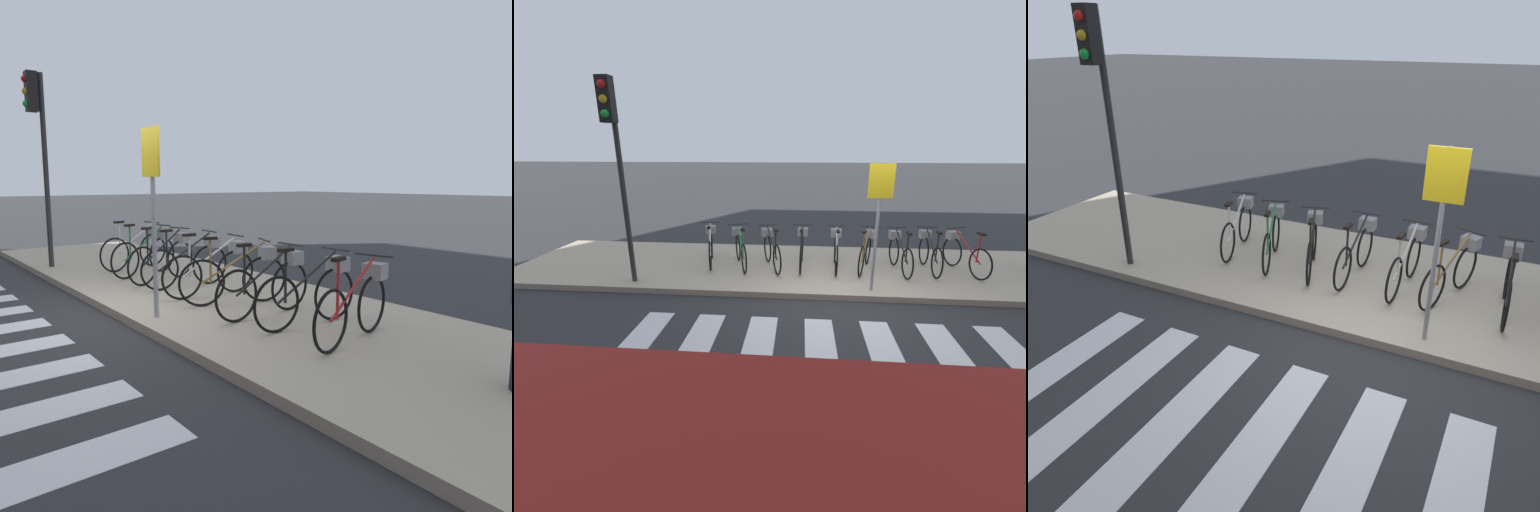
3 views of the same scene
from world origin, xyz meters
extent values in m
plane|color=#2D2D30|center=(0.00, 0.00, 0.00)|extent=(120.00, 120.00, 0.00)
cube|color=#B7A88E|center=(0.00, 1.64, 0.06)|extent=(14.71, 3.29, 0.12)
torus|color=black|center=(-2.77, 1.13, 0.45)|extent=(0.18, 0.66, 0.67)
torus|color=black|center=(-2.97, 2.02, 0.45)|extent=(0.18, 0.66, 0.67)
cylinder|color=silver|center=(-2.87, 1.57, 0.72)|extent=(0.24, 0.91, 0.56)
cylinder|color=silver|center=(-2.80, 1.25, 0.75)|extent=(0.04, 0.04, 0.60)
cube|color=black|center=(-2.80, 1.25, 1.07)|extent=(0.11, 0.21, 0.04)
cylinder|color=#262626|center=(-2.97, 2.02, 1.02)|extent=(0.45, 0.12, 0.02)
cube|color=gray|center=(-2.98, 2.07, 0.83)|extent=(0.28, 0.25, 0.18)
torus|color=black|center=(-1.99, 1.01, 0.45)|extent=(0.24, 0.64, 0.67)
torus|color=black|center=(-2.27, 1.87, 0.45)|extent=(0.24, 0.64, 0.67)
cylinder|color=#267238|center=(-2.13, 1.44, 0.72)|extent=(0.32, 0.89, 0.56)
cylinder|color=#267238|center=(-2.03, 1.12, 0.75)|extent=(0.04, 0.04, 0.60)
cube|color=black|center=(-2.03, 1.12, 1.07)|extent=(0.13, 0.21, 0.04)
cylinder|color=#262626|center=(-2.27, 1.87, 1.02)|extent=(0.44, 0.17, 0.02)
cube|color=gray|center=(-2.29, 1.92, 0.83)|extent=(0.29, 0.27, 0.18)
torus|color=black|center=(-1.27, 1.00, 0.45)|extent=(0.24, 0.64, 0.67)
torus|color=black|center=(-1.56, 1.86, 0.45)|extent=(0.24, 0.64, 0.67)
cylinder|color=black|center=(-1.41, 1.43, 0.72)|extent=(0.32, 0.89, 0.56)
cylinder|color=black|center=(-1.31, 1.11, 0.75)|extent=(0.04, 0.04, 0.60)
cube|color=black|center=(-1.31, 1.11, 1.07)|extent=(0.13, 0.21, 0.04)
cylinder|color=#262626|center=(-1.56, 1.86, 1.02)|extent=(0.44, 0.17, 0.02)
cube|color=gray|center=(-1.57, 1.91, 0.83)|extent=(0.29, 0.27, 0.18)
torus|color=black|center=(-0.76, 1.06, 0.45)|extent=(0.06, 0.67, 0.67)
torus|color=black|center=(-0.73, 1.97, 0.45)|extent=(0.06, 0.67, 0.67)
cylinder|color=black|center=(-0.74, 1.51, 0.72)|extent=(0.07, 0.93, 0.56)
cylinder|color=black|center=(-0.76, 1.18, 0.75)|extent=(0.03, 0.03, 0.60)
cube|color=black|center=(-0.76, 1.18, 1.07)|extent=(0.08, 0.20, 0.04)
cylinder|color=#262626|center=(-0.73, 1.97, 1.02)|extent=(0.46, 0.04, 0.02)
cube|color=gray|center=(-0.73, 2.02, 0.83)|extent=(0.25, 0.21, 0.18)
torus|color=black|center=(0.00, 1.03, 0.45)|extent=(0.08, 0.67, 0.67)
torus|color=black|center=(0.06, 1.94, 0.45)|extent=(0.08, 0.67, 0.67)
cylinder|color=beige|center=(0.03, 1.48, 0.72)|extent=(0.09, 0.93, 0.56)
cylinder|color=beige|center=(0.01, 1.15, 0.75)|extent=(0.03, 0.03, 0.60)
cube|color=black|center=(0.01, 1.15, 1.07)|extent=(0.08, 0.20, 0.04)
cylinder|color=#262626|center=(0.06, 1.94, 1.02)|extent=(0.46, 0.05, 0.02)
cube|color=gray|center=(0.06, 1.99, 0.83)|extent=(0.25, 0.21, 0.18)
torus|color=black|center=(0.52, 1.04, 0.45)|extent=(0.25, 0.64, 0.67)
torus|color=black|center=(0.82, 1.90, 0.45)|extent=(0.25, 0.64, 0.67)
cylinder|color=olive|center=(0.67, 1.47, 0.72)|extent=(0.33, 0.89, 0.56)
cylinder|color=olive|center=(0.56, 1.16, 0.75)|extent=(0.04, 0.04, 0.60)
cube|color=black|center=(0.56, 1.16, 1.07)|extent=(0.13, 0.21, 0.04)
cylinder|color=#262626|center=(0.82, 1.90, 1.02)|extent=(0.44, 0.17, 0.02)
cube|color=gray|center=(0.83, 1.95, 0.83)|extent=(0.29, 0.27, 0.18)
torus|color=black|center=(1.45, 0.96, 0.45)|extent=(0.07, 0.67, 0.67)
torus|color=black|center=(1.40, 1.88, 0.45)|extent=(0.07, 0.67, 0.67)
cylinder|color=black|center=(1.42, 1.42, 0.72)|extent=(0.08, 0.93, 0.56)
cylinder|color=black|center=(1.44, 1.09, 0.75)|extent=(0.03, 0.03, 0.60)
cube|color=black|center=(1.44, 1.09, 1.07)|extent=(0.08, 0.20, 0.04)
cylinder|color=#262626|center=(1.40, 1.88, 1.02)|extent=(0.46, 0.05, 0.02)
cube|color=gray|center=(1.40, 1.93, 0.83)|extent=(0.25, 0.21, 0.18)
torus|color=black|center=(2.08, 1.07, 0.45)|extent=(0.06, 0.67, 0.67)
torus|color=black|center=(2.11, 1.99, 0.45)|extent=(0.06, 0.67, 0.67)
cylinder|color=black|center=(2.09, 1.53, 0.72)|extent=(0.06, 0.93, 0.56)
cylinder|color=black|center=(2.08, 1.20, 0.75)|extent=(0.03, 0.03, 0.60)
cube|color=black|center=(2.08, 1.20, 1.07)|extent=(0.08, 0.20, 0.04)
cylinder|color=#262626|center=(2.11, 1.99, 1.02)|extent=(0.46, 0.04, 0.02)
cube|color=gray|center=(2.11, 2.04, 0.83)|extent=(0.25, 0.21, 0.18)
torus|color=black|center=(2.94, 1.06, 0.45)|extent=(0.19, 0.66, 0.67)
torus|color=black|center=(2.73, 1.95, 0.45)|extent=(0.19, 0.66, 0.67)
cylinder|color=red|center=(2.83, 1.51, 0.72)|extent=(0.24, 0.91, 0.56)
cylinder|color=red|center=(2.91, 1.18, 0.75)|extent=(0.04, 0.04, 0.60)
cube|color=black|center=(2.91, 1.18, 1.07)|extent=(0.11, 0.21, 0.04)
cylinder|color=#262626|center=(2.73, 1.95, 1.02)|extent=(0.45, 0.13, 0.02)
cube|color=gray|center=(2.72, 2.00, 0.83)|extent=(0.28, 0.25, 0.18)
cylinder|color=#2D2D2D|center=(-4.17, 0.35, 2.02)|extent=(0.10, 0.10, 3.80)
cube|color=black|center=(-4.17, 0.17, 3.54)|extent=(0.24, 0.20, 0.75)
sphere|color=red|center=(-4.17, 0.07, 3.77)|extent=(0.14, 0.14, 0.14)
sphere|color=gold|center=(-4.17, 0.07, 3.54)|extent=(0.14, 0.14, 0.14)
sphere|color=green|center=(-4.17, 0.07, 3.31)|extent=(0.14, 0.14, 0.14)
cylinder|color=#99999E|center=(0.61, 0.30, 1.31)|extent=(0.06, 0.06, 2.38)
cube|color=yellow|center=(0.61, 0.28, 2.20)|extent=(0.44, 0.03, 0.60)
camera|label=1|loc=(6.30, -2.51, 1.85)|focal=35.00mm
camera|label=2|loc=(-0.79, -5.96, 2.77)|focal=24.00mm
camera|label=3|loc=(1.38, -5.12, 3.61)|focal=35.00mm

